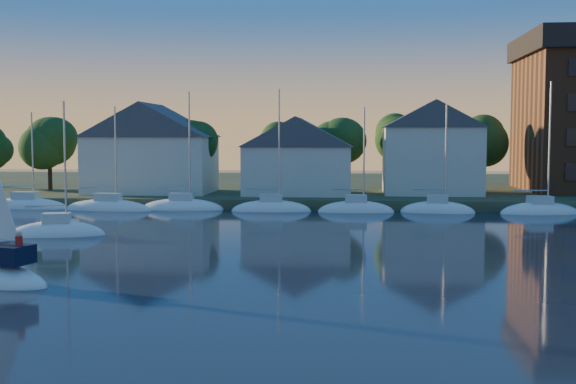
# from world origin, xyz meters

# --- Properties ---
(shoreline_land) EXTENTS (160.00, 50.00, 2.00)m
(shoreline_land) POSITION_xyz_m (0.00, 75.00, 0.00)
(shoreline_land) COLOR #353F24
(shoreline_land) RESTS_ON ground
(wooden_dock) EXTENTS (120.00, 3.00, 1.00)m
(wooden_dock) POSITION_xyz_m (0.00, 52.00, 0.00)
(wooden_dock) COLOR brown
(wooden_dock) RESTS_ON ground
(clubhouse_west) EXTENTS (13.65, 9.45, 9.64)m
(clubhouse_west) POSITION_xyz_m (-22.00, 58.00, 5.93)
(clubhouse_west) COLOR beige
(clubhouse_west) RESTS_ON shoreline_land
(clubhouse_centre) EXTENTS (11.55, 8.40, 8.08)m
(clubhouse_centre) POSITION_xyz_m (-6.00, 57.00, 5.13)
(clubhouse_centre) COLOR beige
(clubhouse_centre) RESTS_ON shoreline_land
(clubhouse_east) EXTENTS (10.50, 8.40, 9.80)m
(clubhouse_east) POSITION_xyz_m (8.00, 59.00, 6.00)
(clubhouse_east) COLOR beige
(clubhouse_east) RESTS_ON shoreline_land
(tree_line) EXTENTS (93.40, 5.40, 8.90)m
(tree_line) POSITION_xyz_m (2.00, 63.00, 7.18)
(tree_line) COLOR #3A271A
(tree_line) RESTS_ON shoreline_land
(moored_fleet) EXTENTS (63.50, 2.40, 12.05)m
(moored_fleet) POSITION_xyz_m (-12.00, 49.00, 0.10)
(moored_fleet) COLOR white
(moored_fleet) RESTS_ON ground
(drifting_sailboat_left) EXTENTS (7.07, 3.83, 10.70)m
(drifting_sailboat_left) POSITION_xyz_m (-21.24, 30.93, 0.10)
(drifting_sailboat_left) COLOR white
(drifting_sailboat_left) RESTS_ON ground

